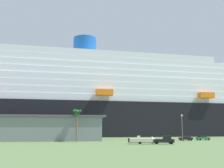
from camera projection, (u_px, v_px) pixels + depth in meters
The scene contains 10 objects.
ground_plane at pixel (114, 139), 108.06m from camera, with size 600.00×600.00×0.00m, color #567042.
cruise_ship at pixel (145, 104), 148.74m from camera, with size 270.49×41.04×60.96m.
terminal_building at pixel (4, 128), 95.48m from camera, with size 71.59×32.50×8.38m.
pickup_truck at pixel (164, 140), 70.75m from camera, with size 5.92×3.33×2.20m.
small_boat_on_trailer at pixel (144, 140), 70.97m from camera, with size 8.43×3.74×2.15m.
palm_tree at pixel (77, 115), 84.55m from camera, with size 3.19×3.23×10.09m.
street_lamp at pixel (182, 124), 83.30m from camera, with size 0.56×0.56×8.35m.
parked_car_white_van at pixel (28, 138), 91.30m from camera, with size 4.36×2.31×1.58m.
parked_car_black_coupe at pixel (186, 138), 91.49m from camera, with size 4.51×2.18×1.58m.
parked_car_green_wagon at pixel (203, 138), 93.95m from camera, with size 4.78×2.30×1.58m.
Camera 1 is at (-22.74, -77.84, 4.05)m, focal length 43.10 mm.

